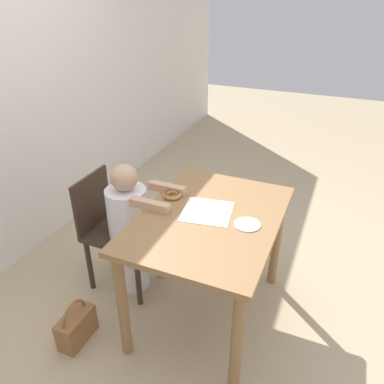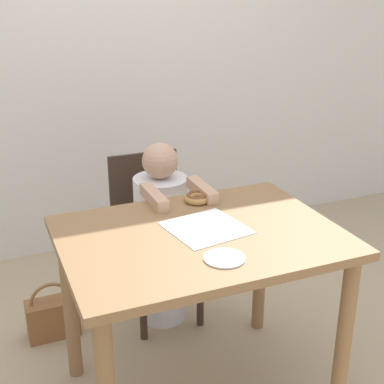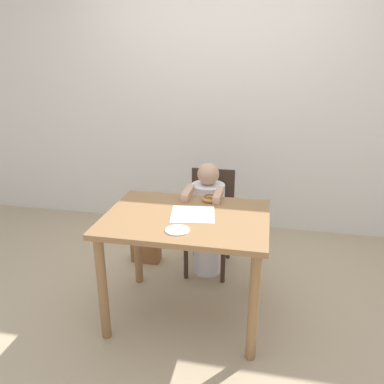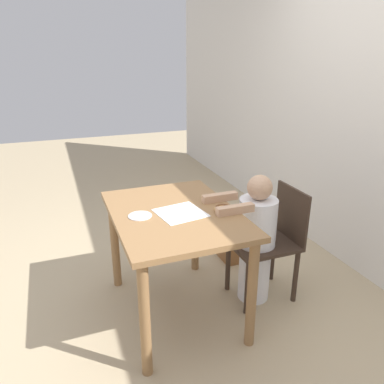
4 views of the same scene
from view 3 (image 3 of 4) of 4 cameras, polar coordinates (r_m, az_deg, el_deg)
name	(u,v)px [view 3 (image 3 of 4)]	position (r m, az deg, el deg)	size (l,w,h in m)	color
ground_plane	(187,314)	(2.75, -0.80, -18.04)	(12.00, 12.00, 0.00)	tan
wall_back	(220,104)	(3.73, 4.32, 13.17)	(8.00, 0.05, 2.50)	silver
dining_table	(186,233)	(2.41, -0.87, -6.24)	(1.03, 0.76, 0.75)	olive
chair	(210,219)	(3.11, 2.72, -4.10)	(0.36, 0.45, 0.81)	#38281E
child_figure	(207,220)	(2.98, 2.37, -4.36)	(0.27, 0.49, 0.93)	white
donut	(210,198)	(2.59, 2.79, -0.96)	(0.11, 0.11, 0.04)	tan
napkin	(193,214)	(2.38, 0.12, -3.40)	(0.31, 0.31, 0.00)	white
handbag	(146,250)	(3.32, -7.00, -8.72)	(0.25, 0.12, 0.29)	brown
plate	(177,230)	(2.17, -2.24, -5.81)	(0.14, 0.14, 0.01)	white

